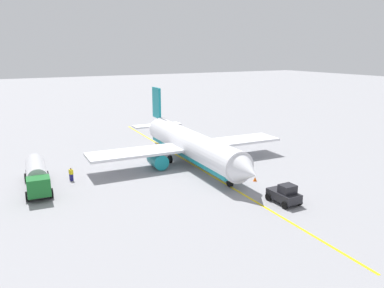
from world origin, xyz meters
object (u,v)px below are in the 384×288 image
airplane (191,145)px  fuel_tanker (37,174)px  refueling_worker (71,174)px  safety_cone_nose (255,179)px  pushback_tug (285,194)px

airplane → fuel_tanker: airplane is taller
refueling_worker → safety_cone_nose: (11.34, 20.22, -0.55)m
refueling_worker → fuel_tanker: bearing=-77.0°
safety_cone_nose → refueling_worker: bearing=-119.3°
pushback_tug → fuel_tanker: bearing=-127.9°
safety_cone_nose → airplane: bearing=-162.6°
fuel_tanker → safety_cone_nose: size_ratio=19.91×
refueling_worker → safety_cone_nose: bearing=60.7°
airplane → refueling_worker: size_ratio=19.16×
fuel_tanker → refueling_worker: 4.29m
refueling_worker → safety_cone_nose: refueling_worker is taller
airplane → refueling_worker: 16.96m
fuel_tanker → safety_cone_nose: (10.40, 24.32, -1.45)m
airplane → fuel_tanker: size_ratio=2.99×
fuel_tanker → refueling_worker: bearing=103.0°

